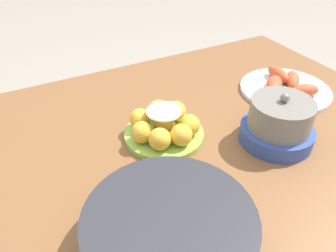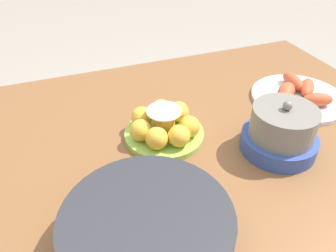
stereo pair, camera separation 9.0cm
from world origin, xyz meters
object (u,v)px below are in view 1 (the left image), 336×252
cake_plate (164,126)px  dining_table (172,160)px  warming_pot (279,123)px  serving_bowl (170,230)px  seafood_platter (285,87)px

cake_plate → dining_table: bearing=135.9°
cake_plate → warming_pot: size_ratio=1.12×
dining_table → warming_pot: bearing=150.4°
serving_bowl → dining_table: bearing=-119.2°
cake_plate → serving_bowl: 0.35m
warming_pot → cake_plate: bearing=-30.7°
seafood_platter → dining_table: bearing=5.9°
dining_table → serving_bowl: bearing=60.8°
serving_bowl → warming_pot: (-0.42, -0.15, 0.01)m
dining_table → cake_plate: (0.02, -0.02, 0.12)m
cake_plate → serving_bowl: size_ratio=0.68×
dining_table → warming_pot: warming_pot is taller
warming_pot → dining_table: bearing=-29.6°
dining_table → serving_bowl: serving_bowl is taller
warming_pot → seafood_platter: bearing=-139.1°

